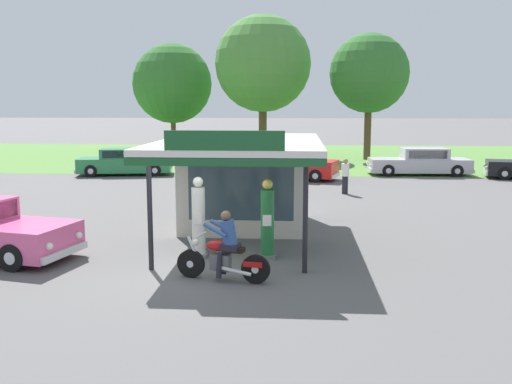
# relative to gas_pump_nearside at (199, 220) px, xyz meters

# --- Properties ---
(ground_plane) EXTENTS (300.00, 300.00, 0.00)m
(ground_plane) POSITION_rel_gas_pump_nearside_xyz_m (0.18, -1.24, -0.95)
(ground_plane) COLOR #5B5959
(grass_verge_strip) EXTENTS (120.00, 24.00, 0.01)m
(grass_verge_strip) POSITION_rel_gas_pump_nearside_xyz_m (0.18, 28.76, -0.95)
(grass_verge_strip) COLOR #56843D
(grass_verge_strip) RESTS_ON ground
(service_station_kiosk) EXTENTS (4.51, 7.50, 3.30)m
(service_station_kiosk) POSITION_rel_gas_pump_nearside_xyz_m (0.87, 3.42, 0.72)
(service_station_kiosk) COLOR beige
(service_station_kiosk) RESTS_ON ground
(gas_pump_nearside) EXTENTS (0.44, 0.44, 2.07)m
(gas_pump_nearside) POSITION_rel_gas_pump_nearside_xyz_m (0.00, 0.00, 0.00)
(gas_pump_nearside) COLOR slate
(gas_pump_nearside) RESTS_ON ground
(gas_pump_offside) EXTENTS (0.44, 0.44, 2.03)m
(gas_pump_offside) POSITION_rel_gas_pump_nearside_xyz_m (1.75, -0.00, -0.02)
(gas_pump_offside) COLOR slate
(gas_pump_offside) RESTS_ON ground
(motorcycle_with_rider) EXTENTS (2.13, 0.79, 1.58)m
(motorcycle_with_rider) POSITION_rel_gas_pump_nearside_xyz_m (0.90, -1.93, -0.30)
(motorcycle_with_rider) COLOR black
(motorcycle_with_rider) RESTS_ON ground
(parked_car_back_row_left) EXTENTS (5.49, 3.14, 1.63)m
(parked_car_back_row_left) POSITION_rel_gas_pump_nearside_xyz_m (2.06, 15.58, -0.22)
(parked_car_back_row_left) COLOR red
(parked_car_back_row_left) RESTS_ON ground
(parked_car_back_row_far_right) EXTENTS (5.41, 2.75, 1.46)m
(parked_car_back_row_far_right) POSITION_rel_gas_pump_nearside_xyz_m (-7.04, 16.70, -0.27)
(parked_car_back_row_far_right) COLOR #2D844C
(parked_car_back_row_far_right) RESTS_ON ground
(parked_car_back_row_right) EXTENTS (5.64, 2.11, 1.49)m
(parked_car_back_row_right) POSITION_rel_gas_pump_nearside_xyz_m (9.29, 17.83, -0.26)
(parked_car_back_row_right) COLOR #B7B7BC
(parked_car_back_row_right) RESTS_ON ground
(bystander_admiring_sedan) EXTENTS (0.34, 0.34, 1.54)m
(bystander_admiring_sedan) POSITION_rel_gas_pump_nearside_xyz_m (4.59, 10.73, -0.14)
(bystander_admiring_sedan) COLOR black
(bystander_admiring_sedan) RESTS_ON ground
(tree_oak_centre) EXTENTS (7.09, 7.09, 10.38)m
(tree_oak_centre) POSITION_rel_gas_pump_nearside_xyz_m (0.05, 28.64, 5.76)
(tree_oak_centre) COLOR brown
(tree_oak_centre) RESTS_ON ground
(tree_oak_right) EXTENTS (5.49, 5.49, 8.76)m
(tree_oak_right) POSITION_rel_gas_pump_nearside_xyz_m (7.52, 26.69, 4.93)
(tree_oak_right) COLOR brown
(tree_oak_right) RESTS_ON ground
(tree_oak_left) EXTENTS (6.35, 6.35, 8.70)m
(tree_oak_left) POSITION_rel_gas_pump_nearside_xyz_m (-7.68, 31.89, 4.44)
(tree_oak_left) COLOR brown
(tree_oak_left) RESTS_ON ground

